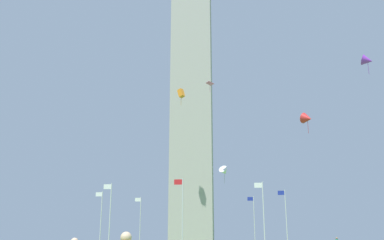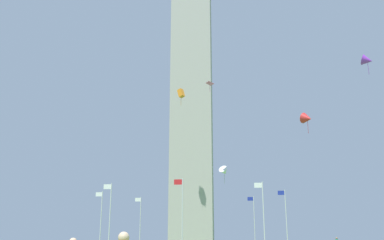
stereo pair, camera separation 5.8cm
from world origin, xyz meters
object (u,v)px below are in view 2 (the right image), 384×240
(flagpole_n, at_px, (101,217))
(flagpole_se, at_px, (263,213))
(flagpole_ne, at_px, (110,213))
(flagpole_sw, at_px, (254,219))
(flagpole_w, at_px, (198,220))
(kite_white_delta, at_px, (224,171))
(kite_orange_box, at_px, (181,93))
(kite_pink_diamond, at_px, (210,84))
(flagpole_nw, at_px, (140,220))
(flagpole_s, at_px, (286,216))
(kite_purple_delta, at_px, (367,61))
(obelisk_monument, at_px, (192,66))
(flagpole_e, at_px, (182,211))
(kite_red_delta, at_px, (307,118))

(flagpole_n, height_order, flagpole_se, same)
(flagpole_ne, bearing_deg, flagpole_sw, -135.00)
(flagpole_ne, xyz_separation_m, flagpole_w, (-9.98, -24.10, 0.00))
(flagpole_se, distance_m, kite_white_delta, 8.69)
(flagpole_n, height_order, kite_orange_box, kite_orange_box)
(kite_pink_diamond, bearing_deg, flagpole_ne, -8.48)
(flagpole_nw, distance_m, kite_white_delta, 22.73)
(flagpole_nw, relative_size, kite_pink_diamond, 6.26)
(flagpole_s, bearing_deg, kite_orange_box, 33.86)
(flagpole_ne, xyz_separation_m, flagpole_se, (-19.96, 0.00, 0.00))
(flagpole_ne, distance_m, flagpole_w, 26.09)
(flagpole_s, bearing_deg, flagpole_ne, 22.50)
(flagpole_n, bearing_deg, kite_white_delta, 162.91)
(flagpole_s, height_order, kite_purple_delta, kite_purple_delta)
(obelisk_monument, relative_size, flagpole_n, 6.76)
(flagpole_se, xyz_separation_m, kite_orange_box, (10.66, -0.06, 16.43))
(flagpole_n, xyz_separation_m, flagpole_w, (-14.12, -14.12, 0.00))
(flagpole_se, bearing_deg, flagpole_w, -67.50)
(flagpole_nw, bearing_deg, kite_purple_delta, 142.00)
(flagpole_se, relative_size, flagpole_w, 1.00)
(flagpole_e, height_order, kite_white_delta, kite_white_delta)
(kite_pink_diamond, relative_size, kite_red_delta, 0.53)
(obelisk_monument, height_order, kite_pink_diamond, obelisk_monument)
(flagpole_e, bearing_deg, kite_pink_diamond, -148.29)
(flagpole_w, relative_size, kite_pink_diamond, 6.26)
(kite_white_delta, bearing_deg, kite_pink_diamond, 74.52)
(flagpole_s, height_order, flagpole_w, same)
(flagpole_ne, distance_m, flagpole_sw, 28.23)
(obelisk_monument, bearing_deg, flagpole_ne, 44.84)
(flagpole_s, height_order, kite_pink_diamond, kite_pink_diamond)
(kite_pink_diamond, xyz_separation_m, kite_red_delta, (-11.74, 4.20, -6.32))
(flagpole_w, bearing_deg, flagpole_e, 90.00)
(flagpole_ne, height_order, flagpole_se, same)
(flagpole_se, bearing_deg, flagpole_sw, -90.00)
(flagpole_nw, height_order, kite_purple_delta, kite_purple_delta)
(flagpole_w, height_order, kite_white_delta, kite_white_delta)
(flagpole_sw, distance_m, kite_pink_diamond, 28.50)
(obelisk_monument, height_order, flagpole_se, obelisk_monument)
(flagpole_n, height_order, kite_pink_diamond, kite_pink_diamond)
(flagpole_n, distance_m, flagpole_se, 26.09)
(flagpole_se, height_order, flagpole_nw, same)
(kite_pink_diamond, distance_m, kite_white_delta, 12.67)
(kite_pink_diamond, xyz_separation_m, kite_white_delta, (-1.68, -6.07, -10.99))
(flagpole_n, bearing_deg, flagpole_e, 135.00)
(flagpole_s, bearing_deg, kite_white_delta, 33.37)
(flagpole_se, bearing_deg, kite_purple_delta, 155.92)
(flagpole_sw, distance_m, kite_red_delta, 28.72)
(obelisk_monument, distance_m, flagpole_s, 28.36)
(flagpole_se, relative_size, flagpole_s, 1.00)
(flagpole_ne, bearing_deg, flagpole_nw, -90.00)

